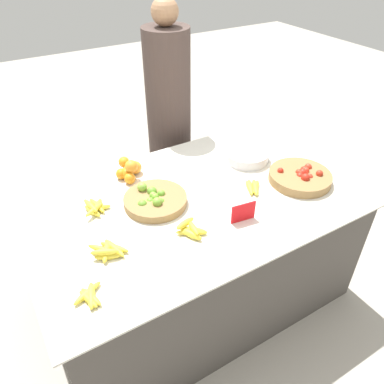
# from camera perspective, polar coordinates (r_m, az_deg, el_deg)

# --- Properties ---
(ground_plane) EXTENTS (12.00, 12.00, 0.00)m
(ground_plane) POSITION_cam_1_polar(r_m,az_deg,el_deg) (2.65, -0.00, -14.55)
(ground_plane) COLOR #ADA599
(market_table) EXTENTS (1.84, 1.17, 0.78)m
(market_table) POSITION_cam_1_polar(r_m,az_deg,el_deg) (2.36, -0.00, -8.59)
(market_table) COLOR #4C4742
(market_table) RESTS_ON ground_plane
(lime_bowl) EXTENTS (0.35, 0.35, 0.09)m
(lime_bowl) POSITION_cam_1_polar(r_m,az_deg,el_deg) (2.07, -5.69, -1.19)
(lime_bowl) COLOR olive
(lime_bowl) RESTS_ON market_table
(tomato_basket) EXTENTS (0.37, 0.37, 0.09)m
(tomato_basket) POSITION_cam_1_polar(r_m,az_deg,el_deg) (2.33, 16.19, 2.27)
(tomato_basket) COLOR olive
(tomato_basket) RESTS_ON market_table
(orange_pile) EXTENTS (0.17, 0.18, 0.13)m
(orange_pile) POSITION_cam_1_polar(r_m,az_deg,el_deg) (2.29, -9.59, 3.32)
(orange_pile) COLOR orange
(orange_pile) RESTS_ON market_table
(metal_bowl) EXTENTS (0.29, 0.29, 0.06)m
(metal_bowl) POSITION_cam_1_polar(r_m,az_deg,el_deg) (2.47, 8.30, 5.52)
(metal_bowl) COLOR silver
(metal_bowl) RESTS_ON market_table
(price_sign) EXTENTS (0.14, 0.03, 0.11)m
(price_sign) POSITION_cam_1_polar(r_m,az_deg,el_deg) (1.95, 7.83, -3.09)
(price_sign) COLOR red
(price_sign) RESTS_ON market_table
(banana_bunch_middle_left) EXTENTS (0.15, 0.14, 0.03)m
(banana_bunch_middle_left) POSITION_cam_1_polar(r_m,az_deg,el_deg) (1.66, -15.34, -15.03)
(banana_bunch_middle_left) COLOR yellow
(banana_bunch_middle_left) RESTS_ON market_table
(banana_bunch_front_center) EXTENTS (0.15, 0.16, 0.06)m
(banana_bunch_front_center) POSITION_cam_1_polar(r_m,az_deg,el_deg) (1.87, -0.15, -5.80)
(banana_bunch_front_center) COLOR yellow
(banana_bunch_front_center) RESTS_ON market_table
(banana_bunch_front_right) EXTENTS (0.16, 0.18, 0.05)m
(banana_bunch_front_right) POSITION_cam_1_polar(r_m,az_deg,el_deg) (2.08, -14.53, -2.30)
(banana_bunch_front_right) COLOR yellow
(banana_bunch_front_right) RESTS_ON market_table
(banana_bunch_front_left) EXTENTS (0.18, 0.16, 0.06)m
(banana_bunch_front_left) POSITION_cam_1_polar(r_m,az_deg,el_deg) (1.81, -12.64, -8.76)
(banana_bunch_front_left) COLOR yellow
(banana_bunch_front_left) RESTS_ON market_table
(banana_bunch_back_center) EXTENTS (0.14, 0.16, 0.03)m
(banana_bunch_back_center) POSITION_cam_1_polar(r_m,az_deg,el_deg) (2.20, 9.27, 0.76)
(banana_bunch_back_center) COLOR yellow
(banana_bunch_back_center) RESTS_ON market_table
(vendor_person) EXTENTS (0.33, 0.33, 1.67)m
(vendor_person) POSITION_cam_1_polar(r_m,az_deg,el_deg) (2.89, -3.48, 9.88)
(vendor_person) COLOR #473833
(vendor_person) RESTS_ON ground_plane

